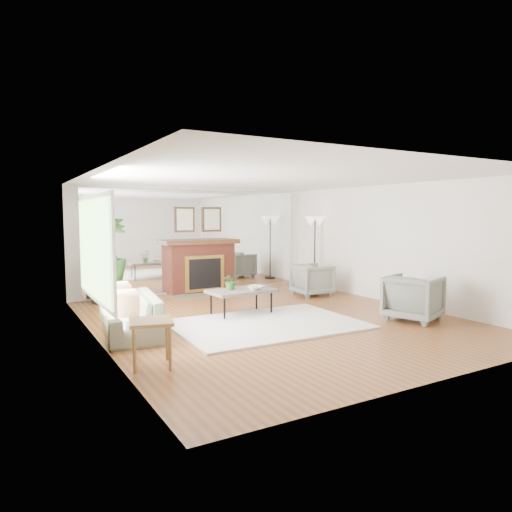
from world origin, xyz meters
TOP-DOWN VIEW (x-y plane):
  - ground at (0.00, 0.00)m, footprint 7.00×7.00m
  - wall_left at (-2.99, 0.00)m, footprint 0.02×7.00m
  - wall_right at (2.99, 0.00)m, footprint 0.02×7.00m
  - wall_back at (0.00, 3.49)m, footprint 6.00×0.02m
  - mirror_panel at (0.00, 3.47)m, footprint 5.40×0.04m
  - window_panel at (-2.96, 0.40)m, footprint 0.04×2.40m
  - fireplace at (0.00, 3.26)m, footprint 1.85×0.83m
  - area_rug at (-0.32, -0.30)m, footprint 3.13×2.28m
  - coffee_table at (-0.33, 0.60)m, footprint 1.25×0.78m
  - sofa at (-2.45, 0.36)m, footprint 1.06×2.14m
  - armchair_back at (2.08, 1.64)m, footprint 0.86×0.84m
  - armchair_front at (2.11, -1.27)m, footprint 1.13×1.11m
  - side_table at (-2.65, -1.42)m, footprint 0.62×0.62m
  - potted_ficus at (-2.28, 3.10)m, footprint 1.00×1.00m
  - floor_lamp at (2.70, 2.38)m, footprint 0.59×0.33m
  - tabletop_plant at (-0.51, 0.68)m, footprint 0.32×0.28m
  - fruit_bowl at (-0.15, 0.44)m, footprint 0.25×0.25m
  - book at (0.03, 0.73)m, footprint 0.29×0.32m

SIDE VIEW (x-z plane):
  - ground at x=0.00m, z-range 0.00..0.00m
  - area_rug at x=-0.32m, z-range 0.00..0.03m
  - sofa at x=-2.45m, z-range 0.00..0.60m
  - armchair_back at x=2.08m, z-range 0.00..0.73m
  - armchair_front at x=2.11m, z-range 0.00..0.80m
  - coffee_table at x=-0.33m, z-range 0.20..0.68m
  - side_table at x=-2.65m, z-range 0.20..0.78m
  - book at x=0.03m, z-range 0.48..0.50m
  - fruit_bowl at x=-0.15m, z-range 0.48..0.54m
  - tabletop_plant at x=-0.51m, z-range 0.48..0.82m
  - fireplace at x=0.00m, z-range -0.37..1.68m
  - potted_ficus at x=-2.28m, z-range 0.06..1.95m
  - wall_left at x=-2.99m, z-range 0.00..2.50m
  - wall_right at x=2.99m, z-range 0.00..2.50m
  - wall_back at x=0.00m, z-range 0.00..2.50m
  - mirror_panel at x=0.00m, z-range 0.05..2.45m
  - window_panel at x=-2.96m, z-range 0.60..2.10m
  - floor_lamp at x=2.70m, z-range 0.64..2.47m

